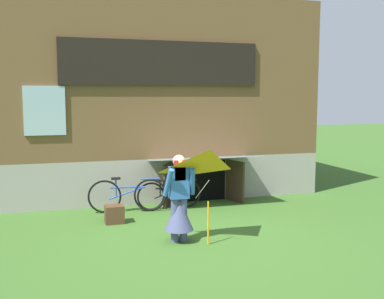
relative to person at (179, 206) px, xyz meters
name	(u,v)px	position (x,y,z in m)	size (l,w,h in m)	color
ground_plane	(200,239)	(0.40, 0.04, -0.66)	(60.00, 60.00, 0.00)	#386023
log_house	(144,99)	(0.40, 5.31, 1.87)	(8.49, 5.66, 5.07)	#9E998E
person	(179,206)	(0.00, 0.00, 0.00)	(0.61, 0.52, 1.58)	#474C75
kite	(210,177)	(0.36, -0.63, 0.60)	(1.04, 1.19, 1.55)	orange
bicycle_black	(169,194)	(0.42, 2.43, -0.32)	(1.54, 0.12, 0.71)	black
bicycle_blue	(127,195)	(-0.56, 2.40, -0.27)	(1.76, 0.28, 0.80)	black
wooden_crate	(114,214)	(-0.96, 1.58, -0.48)	(0.38, 0.33, 0.37)	#4C331E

